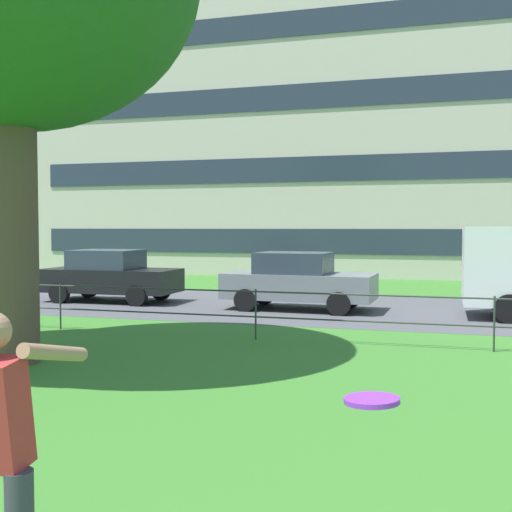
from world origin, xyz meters
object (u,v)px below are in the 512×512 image
Objects in this scene: apartment_building_background at (356,117)px; car_grey_far_left at (298,281)px; frisbee at (372,400)px; car_black_far_right at (110,275)px.

car_grey_far_left is at bearing -87.21° from apartment_building_background.
car_grey_far_left is (-3.42, 13.58, -0.62)m from frisbee.
apartment_building_background is at bearing 74.62° from car_black_far_right.
car_grey_far_left is 19.44m from apartment_building_background.
frisbee is 32.56m from apartment_building_background.
frisbee is 0.08× the size of car_black_far_right.
car_black_far_right is 5.77m from car_grey_far_left.
frisbee is 0.08× the size of car_grey_far_left.
apartment_building_background is at bearing 97.75° from frisbee.
car_black_far_right reaches higher than frisbee.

